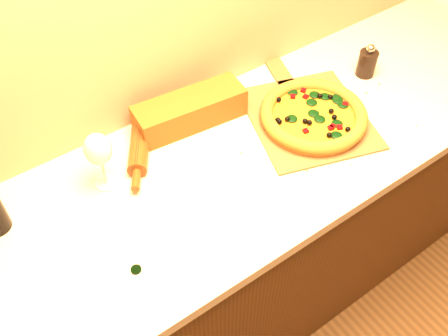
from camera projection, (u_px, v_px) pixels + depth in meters
cabinet at (222, 252)px, 1.85m from camera, size 2.80×0.65×0.86m
countertop at (222, 172)px, 1.51m from camera, size 2.84×0.68×0.04m
pizza_peel at (306, 115)px, 1.65m from camera, size 0.48×0.59×0.01m
pizza at (313, 115)px, 1.61m from camera, size 0.35×0.35×0.05m
bottle_cap at (136, 270)px, 1.26m from camera, size 0.04×0.04×0.01m
pepper_grinder at (367, 63)px, 1.76m from camera, size 0.07×0.07×0.13m
rolling_pin at (140, 136)px, 1.55m from camera, size 0.25×0.37×0.06m
bread_bag at (190, 111)px, 1.59m from camera, size 0.37×0.15×0.10m
wine_glass at (98, 151)px, 1.36m from camera, size 0.08×0.08×0.19m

